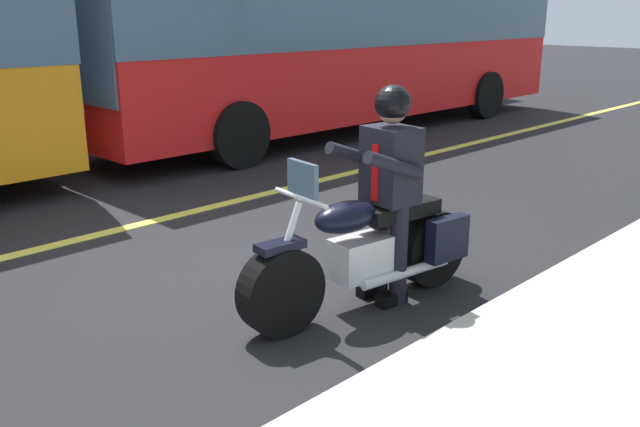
{
  "coord_description": "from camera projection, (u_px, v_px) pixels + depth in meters",
  "views": [
    {
      "loc": [
        3.51,
        4.43,
        2.28
      ],
      "look_at": [
        -0.1,
        0.85,
        0.75
      ],
      "focal_mm": 38.12,
      "sensor_mm": 36.0,
      "label": 1
    }
  ],
  "objects": [
    {
      "name": "ground_plane",
      "position": [
        244.0,
        277.0,
        6.03
      ],
      "size": [
        80.0,
        80.0,
        0.0
      ],
      "primitive_type": "plane",
      "color": "black"
    },
    {
      "name": "lane_center_stripe",
      "position": [
        128.0,
        228.0,
        7.38
      ],
      "size": [
        60.0,
        0.16,
        0.01
      ],
      "primitive_type": "cube",
      "color": "#E5DB4C",
      "rests_on": "ground_plane"
    },
    {
      "name": "motorcycle_main",
      "position": [
        370.0,
        251.0,
        5.35
      ],
      "size": [
        2.22,
        0.78,
        1.26
      ],
      "color": "black",
      "rests_on": "ground_plane"
    },
    {
      "name": "rider_main",
      "position": [
        389.0,
        176.0,
        5.29
      ],
      "size": [
        0.67,
        0.61,
        1.74
      ],
      "color": "black",
      "rests_on": "ground_plane"
    },
    {
      "name": "bus_near",
      "position": [
        344.0,
        31.0,
        12.89
      ],
      "size": [
        11.05,
        2.7,
        3.3
      ],
      "color": "red",
      "rests_on": "ground_plane"
    }
  ]
}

